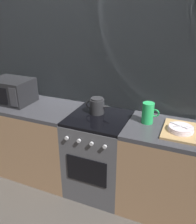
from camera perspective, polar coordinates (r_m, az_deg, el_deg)
name	(u,v)px	position (r m, az deg, el deg)	size (l,w,h in m)	color
ground_plane	(99,187)	(2.85, 0.14, -17.75)	(8.00, 8.00, 0.00)	#47423D
back_wall	(110,79)	(2.53, 3.02, 7.91)	(3.60, 0.05, 2.40)	gray
counter_left	(30,138)	(2.99, -16.09, -6.08)	(1.20, 0.60, 0.90)	#997251
stove_unit	(99,155)	(2.57, 0.13, -10.27)	(0.60, 0.63, 0.90)	#4C4C51
counter_right	(187,176)	(2.44, 20.68, -14.23)	(1.20, 0.60, 0.90)	#997251
microwave	(12,91)	(2.85, -20.14, 4.86)	(0.46, 0.35, 0.27)	black
kettle	(97,106)	(2.40, -0.23, 1.52)	(0.28, 0.15, 0.17)	#262628
pitcher	(148,113)	(2.24, 12.03, -0.22)	(0.16, 0.11, 0.20)	green
dish_pile	(181,130)	(2.17, 19.38, -4.11)	(0.30, 0.40, 0.07)	tan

